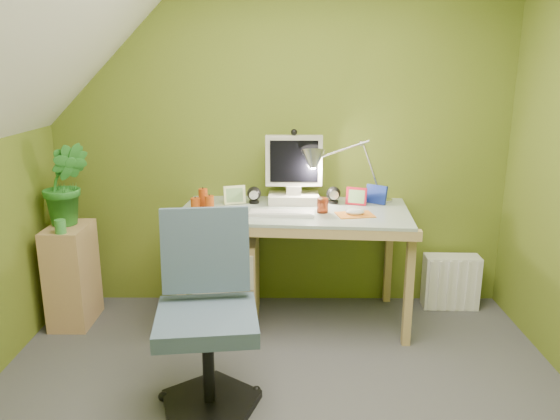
{
  "coord_description": "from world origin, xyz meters",
  "views": [
    {
      "loc": [
        0.02,
        -2.21,
        1.71
      ],
      "look_at": [
        0.0,
        1.0,
        0.85
      ],
      "focal_mm": 35.0,
      "sensor_mm": 36.0,
      "label": 1
    }
  ],
  "objects_px": {
    "task_chair": "(207,317)",
    "radiator": "(451,282)",
    "side_ledge": "(72,275)",
    "potted_plant": "(66,184)",
    "desk": "(294,266)",
    "monitor": "(294,161)",
    "desk_lamp": "(361,157)"
  },
  "relations": [
    {
      "from": "desk_lamp",
      "to": "radiator",
      "type": "distance_m",
      "value": 1.14
    },
    {
      "from": "radiator",
      "to": "monitor",
      "type": "bearing_deg",
      "value": -175.63
    },
    {
      "from": "monitor",
      "to": "task_chair",
      "type": "distance_m",
      "value": 1.38
    },
    {
      "from": "side_ledge",
      "to": "radiator",
      "type": "xyz_separation_m",
      "value": [
        2.63,
        0.25,
        -0.15
      ]
    },
    {
      "from": "potted_plant",
      "to": "radiator",
      "type": "bearing_deg",
      "value": 4.39
    },
    {
      "from": "side_ledge",
      "to": "potted_plant",
      "type": "height_order",
      "value": "potted_plant"
    },
    {
      "from": "task_chair",
      "to": "radiator",
      "type": "distance_m",
      "value": 2.02
    },
    {
      "from": "desk",
      "to": "task_chair",
      "type": "relative_size",
      "value": 1.46
    },
    {
      "from": "desk",
      "to": "radiator",
      "type": "relative_size",
      "value": 3.82
    },
    {
      "from": "desk",
      "to": "task_chair",
      "type": "bearing_deg",
      "value": -109.54
    },
    {
      "from": "potted_plant",
      "to": "radiator",
      "type": "distance_m",
      "value": 2.74
    },
    {
      "from": "side_ledge",
      "to": "potted_plant",
      "type": "xyz_separation_m",
      "value": [
        0.0,
        0.05,
        0.61
      ]
    },
    {
      "from": "monitor",
      "to": "potted_plant",
      "type": "xyz_separation_m",
      "value": [
        -1.49,
        -0.15,
        -0.12
      ]
    },
    {
      "from": "desk_lamp",
      "to": "task_chair",
      "type": "bearing_deg",
      "value": -127.63
    },
    {
      "from": "desk",
      "to": "side_ledge",
      "type": "distance_m",
      "value": 1.49
    },
    {
      "from": "monitor",
      "to": "desk_lamp",
      "type": "bearing_deg",
      "value": 0.38
    },
    {
      "from": "desk",
      "to": "radiator",
      "type": "distance_m",
      "value": 1.18
    },
    {
      "from": "monitor",
      "to": "desk_lamp",
      "type": "height_order",
      "value": "desk_lamp"
    },
    {
      "from": "task_chair",
      "to": "desk",
      "type": "bearing_deg",
      "value": 58.86
    },
    {
      "from": "task_chair",
      "to": "radiator",
      "type": "relative_size",
      "value": 2.62
    },
    {
      "from": "monitor",
      "to": "radiator",
      "type": "xyz_separation_m",
      "value": [
        1.14,
        0.05,
        -0.88
      ]
    },
    {
      "from": "task_chair",
      "to": "radiator",
      "type": "bearing_deg",
      "value": 30.76
    },
    {
      "from": "monitor",
      "to": "radiator",
      "type": "distance_m",
      "value": 1.44
    },
    {
      "from": "task_chair",
      "to": "side_ledge",
      "type": "bearing_deg",
      "value": 130.47
    },
    {
      "from": "potted_plant",
      "to": "radiator",
      "type": "height_order",
      "value": "potted_plant"
    },
    {
      "from": "desk_lamp",
      "to": "side_ledge",
      "type": "distance_m",
      "value": 2.1
    },
    {
      "from": "desk",
      "to": "desk_lamp",
      "type": "height_order",
      "value": "desk_lamp"
    },
    {
      "from": "desk",
      "to": "monitor",
      "type": "distance_m",
      "value": 0.71
    },
    {
      "from": "desk",
      "to": "desk_lamp",
      "type": "bearing_deg",
      "value": 26.67
    },
    {
      "from": "monitor",
      "to": "radiator",
      "type": "height_order",
      "value": "monitor"
    },
    {
      "from": "radiator",
      "to": "task_chair",
      "type": "bearing_deg",
      "value": -140.64
    },
    {
      "from": "side_ledge",
      "to": "radiator",
      "type": "relative_size",
      "value": 1.76
    }
  ]
}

